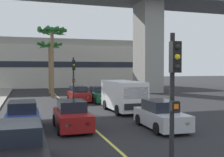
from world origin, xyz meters
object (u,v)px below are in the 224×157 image
Objects in this scene: car_queue_front at (72,116)px; delivery_van at (123,95)px; car_queue_second at (22,117)px; car_queue_fifth at (79,94)px; traffic_light_median_near at (173,93)px; car_queue_fourth at (19,149)px; palm_tree_mid_median at (50,50)px; traffic_light_median_far at (74,76)px; car_queue_third at (161,116)px; palm_tree_near_median at (52,38)px; car_queue_sixth at (100,95)px.

delivery_van is (4.73, 4.90, 0.57)m from car_queue_front.
car_queue_fifth is at bearing 66.54° from car_queue_second.
traffic_light_median_near is (-3.65, -14.02, 1.43)m from delivery_van.
traffic_light_median_near is at bearing -41.42° from car_queue_fourth.
delivery_van is 0.76× the size of palm_tree_mid_median.
traffic_light_median_near is at bearing -90.39° from traffic_light_median_far.
delivery_van is 4.15m from traffic_light_median_far.
palm_tree_near_median reaches higher than car_queue_third.
car_queue_third is 19.98m from palm_tree_near_median.
car_queue_front is 0.99× the size of car_queue_sixth.
traffic_light_median_far is (-3.51, 7.93, 1.99)m from car_queue_third.
delivery_van is 1.25× the size of traffic_light_median_near.
traffic_light_median_far reaches higher than car_queue_second.
car_queue_fourth is 28.87m from palm_tree_mid_median.
car_queue_second is at bearing 172.95° from car_queue_front.
car_queue_front is 1.00× the size of car_queue_fourth.
car_queue_third and car_queue_sixth have the same top height.
delivery_van is at bearing 32.06° from car_queue_second.
palm_tree_near_median is at bearing 124.06° from car_queue_sixth.
palm_tree_near_median is (-4.16, 18.57, 6.08)m from car_queue_third.
palm_tree_mid_median is at bearing 83.35° from car_queue_fourth.
car_queue_front is 2.61m from car_queue_second.
palm_tree_near_median reaches higher than car_queue_second.
palm_tree_near_median is at bearing 102.64° from car_queue_third.
car_queue_fourth is 0.59× the size of palm_tree_mid_median.
delivery_van is (7.36, 10.74, 0.57)m from car_queue_fourth.
delivery_van is (0.03, 6.31, 0.57)m from car_queue_third.
car_queue_fourth is 13.09m from traffic_light_median_far.
traffic_light_median_near and traffic_light_median_far have the same top height.
car_queue_second is 8.65m from delivery_van.
car_queue_fourth is at bearing 138.58° from traffic_light_median_near.
car_queue_fifth and car_queue_sixth have the same top height.
car_queue_third is at bearing -66.12° from traffic_light_median_far.
car_queue_second is 0.51× the size of palm_tree_near_median.
palm_tree_near_median reaches higher than palm_tree_mid_median.
palm_tree_near_median is (-4.00, 5.91, 6.08)m from car_queue_sixth.
delivery_van is 1.25× the size of traffic_light_median_far.
car_queue_second is 0.99× the size of car_queue_fifth.
traffic_light_median_far is (3.82, 12.36, 1.99)m from car_queue_fourth.
traffic_light_median_near is 26.60m from palm_tree_near_median.
delivery_van is (2.07, -7.51, 0.57)m from car_queue_fifth.
car_queue_front is 0.98× the size of traffic_light_median_far.
palm_tree_near_median is at bearing 108.89° from delivery_van.
car_queue_third is at bearing -77.36° from palm_tree_near_median.
palm_tree_mid_median is at bearing 88.57° from palm_tree_near_median.
palm_tree_mid_median is (-4.06, 17.50, 4.46)m from delivery_van.
traffic_light_median_far is (-3.34, -4.73, 1.99)m from car_queue_sixth.
delivery_van is at bearing -88.23° from car_queue_sixth.
car_queue_sixth is at bearing -55.94° from palm_tree_near_median.
traffic_light_median_far is at bearing 72.84° from car_queue_fourth.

